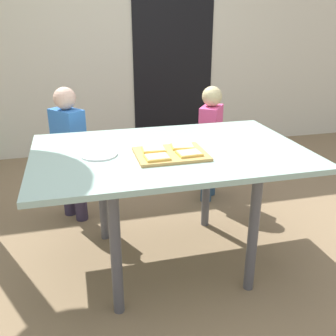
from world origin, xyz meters
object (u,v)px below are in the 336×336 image
(cutting_board, at_px, (171,154))
(pizza_slice_far_right, at_px, (183,146))
(pizza_slice_far_left, at_px, (154,149))
(pizza_slice_near_left, at_px, (157,157))
(pizza_slice_near_right, at_px, (189,153))
(plate_white_left, at_px, (99,154))
(child_left, at_px, (70,148))
(child_right, at_px, (210,138))
(dining_table, at_px, (170,162))

(cutting_board, xyz_separation_m, pizza_slice_far_right, (0.09, 0.07, 0.02))
(pizza_slice_far_left, height_order, pizza_slice_near_left, same)
(pizza_slice_near_right, relative_size, plate_white_left, 0.66)
(cutting_board, relative_size, child_left, 0.38)
(pizza_slice_far_left, height_order, child_left, child_left)
(pizza_slice_near_left, bearing_deg, child_right, 55.74)
(cutting_board, height_order, plate_white_left, cutting_board)
(child_left, bearing_deg, pizza_slice_far_right, -50.72)
(plate_white_left, bearing_deg, pizza_slice_far_left, -8.67)
(pizza_slice_near_left, bearing_deg, pizza_slice_near_right, 5.80)
(pizza_slice_near_left, xyz_separation_m, child_right, (0.66, 0.97, -0.23))
(cutting_board, distance_m, pizza_slice_near_right, 0.10)
(pizza_slice_near_left, bearing_deg, plate_white_left, 148.45)
(pizza_slice_near_left, distance_m, plate_white_left, 0.33)
(pizza_slice_near_right, bearing_deg, pizza_slice_far_left, 146.37)
(dining_table, distance_m, child_left, 0.93)
(pizza_slice_far_right, height_order, child_left, child_left)
(cutting_board, relative_size, pizza_slice_near_left, 2.97)
(dining_table, bearing_deg, pizza_slice_near_left, -122.92)
(pizza_slice_near_left, distance_m, child_left, 1.03)
(cutting_board, xyz_separation_m, pizza_slice_near_right, (0.09, -0.06, 0.02))
(cutting_board, bearing_deg, pizza_slice_near_left, -141.17)
(dining_table, height_order, pizza_slice_far_right, pizza_slice_far_right)
(cutting_board, bearing_deg, pizza_slice_far_right, 37.35)
(child_left, bearing_deg, pizza_slice_near_left, -63.70)
(pizza_slice_near_left, bearing_deg, child_left, 116.30)
(dining_table, xyz_separation_m, child_right, (0.55, 0.80, -0.13))
(pizza_slice_far_right, relative_size, pizza_slice_near_right, 1.05)
(plate_white_left, distance_m, child_right, 1.25)
(pizza_slice_near_right, relative_size, child_left, 0.13)
(pizza_slice_far_right, xyz_separation_m, pizza_slice_near_left, (-0.18, -0.14, 0.00))
(cutting_board, height_order, pizza_slice_far_left, pizza_slice_far_left)
(child_left, height_order, child_right, child_left)
(dining_table, bearing_deg, pizza_slice_near_right, -66.01)
(pizza_slice_near_right, xyz_separation_m, child_right, (0.48, 0.95, -0.23))
(cutting_board, xyz_separation_m, plate_white_left, (-0.38, 0.10, -0.00))
(cutting_board, relative_size, plate_white_left, 1.90)
(cutting_board, height_order, pizza_slice_near_left, pizza_slice_near_left)
(pizza_slice_near_right, height_order, plate_white_left, pizza_slice_near_right)
(pizza_slice_near_right, bearing_deg, child_right, 63.13)
(dining_table, relative_size, pizza_slice_far_left, 11.67)
(plate_white_left, bearing_deg, cutting_board, -14.99)
(cutting_board, xyz_separation_m, child_right, (0.57, 0.89, -0.22))
(child_left, bearing_deg, cutting_board, -57.01)
(dining_table, xyz_separation_m, pizza_slice_near_left, (-0.11, -0.17, 0.10))
(pizza_slice_far_right, relative_size, plate_white_left, 0.69)
(cutting_board, bearing_deg, dining_table, 79.17)
(pizza_slice_far_left, height_order, child_right, child_right)
(dining_table, bearing_deg, pizza_slice_far_right, -24.32)
(pizza_slice_near_left, relative_size, pizza_slice_near_right, 0.98)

